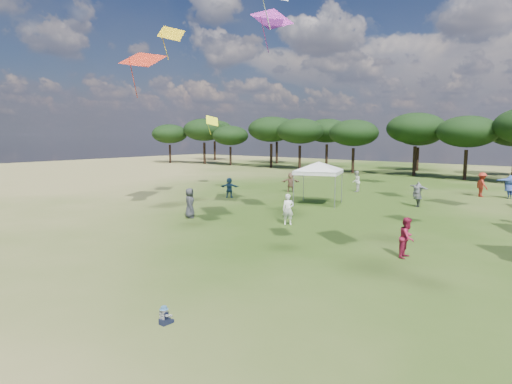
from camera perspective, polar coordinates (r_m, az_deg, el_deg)
ground at (r=11.12m, az=-19.93°, el=-18.54°), size 140.00×140.00×0.00m
tent_left at (r=29.81m, az=8.36°, el=3.79°), size 5.71×5.71×3.28m
toddler at (r=11.62m, az=-12.08°, el=-15.89°), size 0.31×0.36×0.48m
festival_crowd at (r=30.15m, az=22.10°, el=-0.44°), size 29.93×21.94×1.92m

